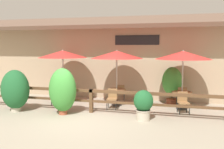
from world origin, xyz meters
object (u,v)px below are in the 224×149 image
object	(u,v)px
chair_near_streetside	(57,94)
chair_middle_streetside	(112,98)
chair_far_streetside	(183,101)
patio_umbrella_far	(183,55)
dining_table_far	(182,95)
patio_umbrella_middle	(117,55)
chair_far_wallside	(182,95)
dining_table_middle	(117,92)
potted_plant_tall_tropical	(172,82)
chair_near_wallside	(69,89)
patio_umbrella_near	(63,54)
potted_plant_small_flowering	(15,90)
chair_middle_wallside	(120,92)
potted_plant_entrance_palm	(63,90)
dining_table_near	(64,89)
potted_plant_broad_leaf	(143,104)

from	to	relation	value
chair_near_streetside	chair_middle_streetside	world-z (taller)	same
chair_far_streetside	chair_near_streetside	bearing A→B (deg)	165.18
patio_umbrella_far	dining_table_far	size ratio (longest dim) A/B	2.97
patio_umbrella_middle	chair_far_wallside	world-z (taller)	patio_umbrella_middle
dining_table_middle	potted_plant_tall_tropical	size ratio (longest dim) A/B	0.49
patio_umbrella_far	chair_far_wallside	xyz separation A→B (m)	(0.01, 0.67, -1.83)
chair_middle_streetside	chair_far_wallside	distance (m)	3.22
potted_plant_tall_tropical	chair_near_wallside	bearing A→B (deg)	-177.63
patio_umbrella_near	chair_far_wallside	distance (m)	5.91
patio_umbrella_middle	chair_near_wallside	bearing A→B (deg)	163.52
patio_umbrella_middle	chair_middle_streetside	size ratio (longest dim) A/B	2.93
chair_near_streetside	potted_plant_small_flowering	size ratio (longest dim) A/B	0.50
chair_near_wallside	dining_table_far	size ratio (longest dim) A/B	1.01
dining_table_middle	chair_middle_wallside	xyz separation A→B (m)	(0.02, 0.66, -0.11)
chair_near_wallside	potted_plant_entrance_palm	bearing A→B (deg)	118.30
chair_far_streetside	potted_plant_small_flowering	world-z (taller)	potted_plant_small_flowering
potted_plant_small_flowering	patio_umbrella_middle	bearing A→B (deg)	28.51
chair_near_wallside	dining_table_far	xyz separation A→B (m)	(5.59, -0.77, 0.11)
chair_near_wallside	potted_plant_entrance_palm	world-z (taller)	potted_plant_entrance_palm
dining_table_near	potted_plant_broad_leaf	size ratio (longest dim) A/B	0.76
chair_near_wallside	chair_far_streetside	xyz separation A→B (m)	(5.63, -1.44, 0.00)
dining_table_middle	chair_middle_streetside	distance (m)	0.67
chair_middle_wallside	patio_umbrella_far	world-z (taller)	patio_umbrella_far
chair_far_wallside	dining_table_middle	bearing A→B (deg)	5.74
potted_plant_broad_leaf	chair_middle_streetside	bearing A→B (deg)	138.15
dining_table_middle	potted_plant_tall_tropical	distance (m)	2.66
chair_near_wallside	chair_far_streetside	world-z (taller)	same
dining_table_near	potted_plant_tall_tropical	size ratio (longest dim) A/B	0.49
dining_table_middle	chair_near_wallside	bearing A→B (deg)	163.52
patio_umbrella_middle	chair_middle_streetside	distance (m)	1.95
chair_near_wallside	chair_middle_streetside	distance (m)	3.06
patio_umbrella_near	potted_plant_broad_leaf	distance (m)	5.02
chair_near_streetside	chair_far_wallside	world-z (taller)	same
chair_far_streetside	chair_far_wallside	xyz separation A→B (m)	(-0.03, 1.34, 0.00)
chair_middle_wallside	patio_umbrella_far	bearing A→B (deg)	155.39
patio_umbrella_near	potted_plant_entrance_palm	bearing A→B (deg)	-65.04
potted_plant_tall_tropical	dining_table_near	bearing A→B (deg)	-170.26
dining_table_near	dining_table_middle	size ratio (longest dim) A/B	1.00
patio_umbrella_near	chair_far_wallside	bearing A→B (deg)	5.78
chair_middle_wallside	patio_umbrella_near	bearing A→B (deg)	-1.39
chair_far_wallside	patio_umbrella_far	bearing A→B (deg)	81.36
chair_near_streetside	dining_table_middle	xyz separation A→B (m)	(2.72, 0.53, 0.11)
potted_plant_small_flowering	potted_plant_tall_tropical	size ratio (longest dim) A/B	1.00
dining_table_middle	potted_plant_entrance_palm	world-z (taller)	potted_plant_entrance_palm
dining_table_far	dining_table_near	bearing A→B (deg)	178.93
potted_plant_broad_leaf	potted_plant_small_flowering	bearing A→B (deg)	-179.44
patio_umbrella_near	chair_far_streetside	world-z (taller)	patio_umbrella_near
patio_umbrella_middle	potted_plant_broad_leaf	size ratio (longest dim) A/B	2.27
dining_table_near	chair_near_wallside	distance (m)	0.68
potted_plant_broad_leaf	chair_near_streetside	bearing A→B (deg)	160.49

